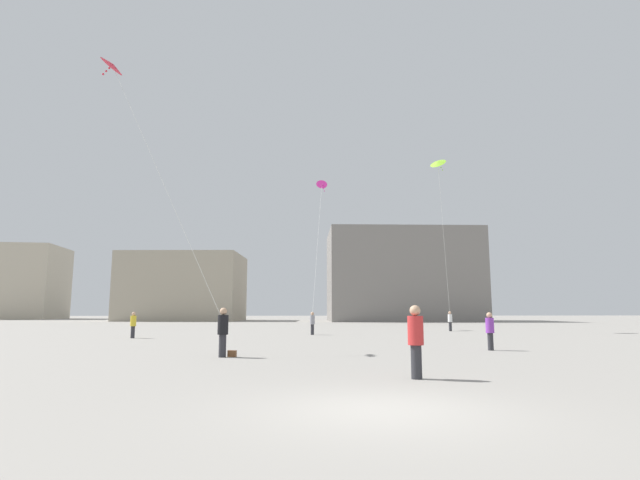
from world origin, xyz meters
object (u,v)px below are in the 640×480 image
person_in_grey (312,322)px  kite_crimson_diamond (113,67)px  kite_lime_diamond (438,163)px  handbag_beside_flyer (232,354)px  person_in_purple (490,329)px  person_in_white (450,320)px  building_centre_hall (184,287)px  person_in_red (416,338)px  building_left_hall (20,282)px  person_in_black (223,330)px  building_right_hall (401,276)px  kite_magenta_diamond (322,185)px  person_in_yellow (133,324)px

person_in_grey → kite_crimson_diamond: size_ratio=0.13×
kite_lime_diamond → handbag_beside_flyer: kite_lime_diamond is taller
person_in_purple → person_in_white: bearing=156.9°
person_in_white → building_centre_hall: size_ratio=0.08×
building_centre_hall → handbag_beside_flyer: (15.31, -65.55, -5.40)m
kite_crimson_diamond → person_in_red: bearing=-41.8°
person_in_red → building_left_hall: building_left_hall is taller
person_in_black → building_left_hall: size_ratio=0.11×
kite_lime_diamond → handbag_beside_flyer: (-14.89, -21.31, -14.14)m
person_in_red → kite_crimson_diamond: kite_crimson_diamond is taller
kite_crimson_diamond → building_right_hall: bearing=64.1°
person_in_white → person_in_grey: 12.95m
kite_magenta_diamond → person_in_yellow: bearing=-131.9°
person_in_white → building_left_hall: 91.12m
building_left_hall → building_right_hall: (72.00, -22.60, 0.02)m
building_left_hall → kite_crimson_diamond: bearing=-60.5°
person_in_white → building_right_hall: size_ratio=0.07×
building_left_hall → handbag_beside_flyer: (51.31, -83.31, -7.11)m
kite_lime_diamond → building_left_hall: size_ratio=0.85×
person_in_yellow → kite_lime_diamond: kite_lime_diamond is taller
building_left_hall → person_in_black: bearing=-58.6°
person_in_red → building_left_hall: size_ratio=0.12×
kite_lime_diamond → building_left_hall: kite_lime_diamond is taller
handbag_beside_flyer → building_centre_hall: bearing=103.1°
person_in_grey → kite_lime_diamond: 18.03m
building_left_hall → building_centre_hall: (36.00, -17.76, -1.71)m
person_in_red → kite_magenta_diamond: (-0.05, 33.50, 12.67)m
person_in_black → person_in_yellow: bearing=-9.7°
person_in_black → kite_magenta_diamond: 30.64m
person_in_red → person_in_purple: bearing=120.0°
person_in_yellow → building_centre_hall: 53.40m
person_in_black → kite_magenta_diamond: (5.62, 27.32, 12.69)m
kite_magenta_diamond → kite_lime_diamond: size_ratio=0.95×
kite_lime_diamond → person_in_red: bearing=-109.1°
person_in_red → building_centre_hall: 74.87m
person_in_yellow → kite_lime_diamond: bearing=168.1°
person_in_yellow → person_in_purple: person_in_purple is taller
kite_lime_diamond → kite_magenta_diamond: bearing=148.4°
person_in_black → person_in_yellow: size_ratio=1.12×
person_in_red → kite_magenta_diamond: bearing=152.9°
person_in_black → person_in_purple: (11.21, 2.41, -0.10)m
person_in_black → building_right_hall: size_ratio=0.07×
person_in_black → handbag_beside_flyer: (0.35, 0.10, -0.88)m
building_right_hall → kite_magenta_diamond: bearing=-114.7°
person_in_black → handbag_beside_flyer: person_in_black is taller
person_in_white → person_in_yellow: person_in_white is taller
building_right_hall → handbag_beside_flyer: 64.53m
person_in_yellow → handbag_beside_flyer: (7.55, -12.92, -0.77)m
person_in_black → kite_lime_diamond: bearing=-74.1°
person_in_white → building_centre_hall: building_centre_hall is taller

